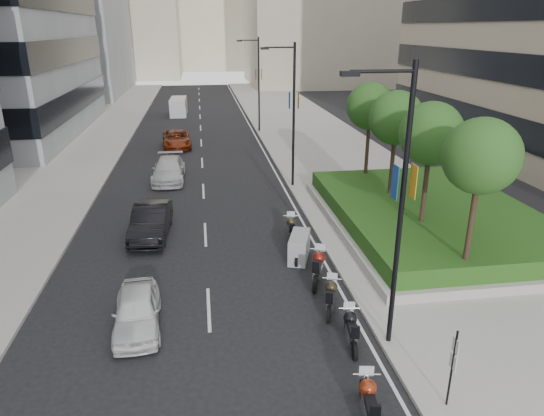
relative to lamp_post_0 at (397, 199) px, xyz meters
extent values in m
plane|color=black|center=(-4.14, -1.00, -5.07)|extent=(160.00, 160.00, 0.00)
cube|color=#9E9B93|center=(4.86, 29.00, -4.99)|extent=(10.00, 100.00, 0.15)
cube|color=#9E9B93|center=(-16.14, 29.00, -4.99)|extent=(8.00, 100.00, 0.15)
cube|color=silver|center=(-0.44, 29.00, -5.06)|extent=(0.12, 100.00, 0.01)
cube|color=silver|center=(-5.64, 29.00, -5.06)|extent=(0.12, 100.00, 0.01)
cube|color=#A5A19A|center=(5.86, 9.00, -4.72)|extent=(10.00, 14.00, 0.40)
cube|color=#225117|center=(5.86, 9.00, -4.12)|extent=(9.40, 13.40, 0.80)
cylinder|color=#332319|center=(4.36, 3.00, -2.52)|extent=(0.22, 0.22, 4.00)
sphere|color=#16461A|center=(4.36, 3.00, 0.38)|extent=(2.80, 2.80, 2.80)
cylinder|color=#332319|center=(4.36, 7.00, -2.52)|extent=(0.22, 0.22, 4.00)
sphere|color=#16461A|center=(4.36, 7.00, 0.38)|extent=(2.80, 2.80, 2.80)
cylinder|color=#332319|center=(4.36, 11.00, -2.52)|extent=(0.22, 0.22, 4.00)
sphere|color=#16461A|center=(4.36, 11.00, 0.38)|extent=(2.80, 2.80, 2.80)
cylinder|color=#332319|center=(4.36, 15.00, -2.52)|extent=(0.22, 0.22, 4.00)
sphere|color=#16461A|center=(4.36, 15.00, 0.38)|extent=(2.80, 2.80, 2.80)
cylinder|color=black|center=(0.16, 0.00, -0.57)|extent=(0.16, 0.16, 9.00)
cylinder|color=black|center=(-0.74, 0.00, 3.63)|extent=(1.80, 0.10, 0.10)
cube|color=black|center=(-1.64, 0.00, 3.58)|extent=(0.50, 0.22, 0.14)
cube|color=gold|center=(0.44, 0.00, 0.53)|extent=(0.02, 0.45, 1.00)
cube|color=navy|center=(-0.12, 0.00, 0.53)|extent=(0.02, 0.45, 1.00)
cylinder|color=black|center=(0.16, 17.00, -0.57)|extent=(0.16, 0.16, 9.00)
cylinder|color=black|center=(-0.74, 17.00, 3.63)|extent=(1.80, 0.10, 0.10)
cube|color=black|center=(-1.64, 17.00, 3.58)|extent=(0.50, 0.22, 0.14)
cube|color=gold|center=(0.44, 17.00, 0.53)|extent=(0.02, 0.45, 1.00)
cube|color=navy|center=(-0.12, 17.00, 0.53)|extent=(0.02, 0.45, 1.00)
cylinder|color=black|center=(0.16, 35.00, -0.57)|extent=(0.16, 0.16, 9.00)
cylinder|color=black|center=(-0.74, 35.00, 3.63)|extent=(1.80, 0.10, 0.10)
cube|color=black|center=(-1.64, 35.00, 3.58)|extent=(0.50, 0.22, 0.14)
cube|color=gold|center=(0.44, 35.00, 0.53)|extent=(0.02, 0.45, 1.00)
cube|color=navy|center=(-0.12, 35.00, 0.53)|extent=(0.02, 0.45, 1.00)
cylinder|color=black|center=(0.66, -3.00, -3.82)|extent=(0.06, 0.06, 2.50)
cube|color=silver|center=(0.66, -3.00, -3.02)|extent=(0.02, 0.32, 0.42)
cube|color=silver|center=(0.66, -3.00, -3.52)|extent=(0.02, 0.32, 0.42)
cylinder|color=black|center=(-1.49, -2.35, -4.76)|extent=(0.22, 0.63, 0.62)
cube|color=silver|center=(-1.62, -3.18, -4.59)|extent=(0.43, 0.88, 0.42)
sphere|color=maroon|center=(-1.57, -2.86, -4.21)|extent=(0.48, 0.48, 0.48)
cube|color=black|center=(-1.67, -3.48, -4.27)|extent=(0.39, 0.78, 0.16)
cylinder|color=silver|center=(-1.53, -2.59, -3.99)|extent=(0.74, 0.17, 0.05)
cylinder|color=black|center=(-1.18, -0.59, -4.77)|extent=(0.20, 0.60, 0.59)
cylinder|color=black|center=(-0.97, 0.93, -4.77)|extent=(0.20, 0.60, 0.59)
cube|color=silver|center=(-1.08, 0.12, -4.60)|extent=(0.40, 0.85, 0.40)
sphere|color=black|center=(-1.04, 0.44, -4.24)|extent=(0.46, 0.46, 0.46)
cube|color=black|center=(-1.12, -0.16, -4.30)|extent=(0.36, 0.75, 0.15)
cylinder|color=silver|center=(-1.01, 0.69, -4.03)|extent=(0.71, 0.15, 0.05)
cylinder|color=black|center=(-1.47, 1.52, -4.77)|extent=(0.30, 0.60, 0.60)
cylinder|color=black|center=(-0.97, 2.97, -4.77)|extent=(0.30, 0.60, 0.60)
cube|color=silver|center=(-1.24, 2.20, -4.60)|extent=(0.54, 0.87, 0.40)
sphere|color=black|center=(-1.13, 2.50, -4.24)|extent=(0.46, 0.46, 0.46)
cube|color=black|center=(-1.33, 1.93, -4.30)|extent=(0.49, 0.77, 0.15)
cylinder|color=silver|center=(-1.05, 2.75, -4.03)|extent=(0.69, 0.28, 0.05)
cylinder|color=black|center=(-1.47, 3.62, -4.73)|extent=(0.35, 0.68, 0.67)
cylinder|color=black|center=(-0.88, 5.25, -4.73)|extent=(0.35, 0.68, 0.67)
cube|color=silver|center=(-1.19, 4.39, -4.55)|extent=(0.62, 0.98, 0.46)
sphere|color=maroon|center=(-1.07, 4.72, -4.13)|extent=(0.52, 0.52, 0.52)
cube|color=black|center=(-1.30, 4.08, -4.20)|extent=(0.56, 0.87, 0.17)
cylinder|color=silver|center=(-0.97, 5.00, -3.90)|extent=(0.77, 0.33, 0.05)
cylinder|color=black|center=(-1.74, 5.90, -4.78)|extent=(0.28, 0.57, 0.57)
cylinder|color=black|center=(-1.28, 7.29, -4.78)|extent=(0.28, 0.57, 0.57)
cube|color=gray|center=(-1.51, 6.59, -4.47)|extent=(1.34, 2.06, 1.14)
cylinder|color=black|center=(-1.59, 7.87, -4.76)|extent=(0.20, 0.62, 0.61)
cylinder|color=black|center=(-1.38, 9.44, -4.76)|extent=(0.20, 0.62, 0.61)
cube|color=silver|center=(-1.49, 8.61, -4.59)|extent=(0.40, 0.87, 0.42)
sphere|color=#322B1C|center=(-1.45, 8.93, -4.21)|extent=(0.48, 0.48, 0.48)
cube|color=black|center=(-1.53, 8.31, -4.27)|extent=(0.37, 0.77, 0.16)
cylinder|color=silver|center=(-1.41, 9.20, -4.00)|extent=(0.73, 0.14, 0.05)
imported|color=silver|center=(-8.09, 2.20, -4.41)|extent=(1.80, 3.95, 1.31)
imported|color=black|center=(-8.28, 10.18, -4.28)|extent=(1.92, 4.87, 1.58)
imported|color=#B8B8BA|center=(-7.91, 19.71, -4.32)|extent=(2.16, 5.16, 1.49)
imported|color=maroon|center=(-7.75, 29.59, -4.36)|extent=(2.72, 5.24, 1.41)
cube|color=silver|center=(-8.12, 46.50, -4.07)|extent=(1.94, 4.80, 1.99)
cube|color=silver|center=(-8.12, 44.70, -4.54)|extent=(1.84, 1.19, 1.04)
cylinder|color=black|center=(-8.88, 44.79, -4.73)|extent=(0.24, 0.66, 0.66)
cylinder|color=black|center=(-7.36, 44.79, -4.73)|extent=(0.24, 0.66, 0.66)
cylinder|color=black|center=(-8.88, 48.02, -4.73)|extent=(0.24, 0.66, 0.66)
cylinder|color=black|center=(-7.36, 48.02, -4.73)|extent=(0.24, 0.66, 0.66)
camera|label=1|loc=(-5.58, -12.70, 4.71)|focal=32.00mm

